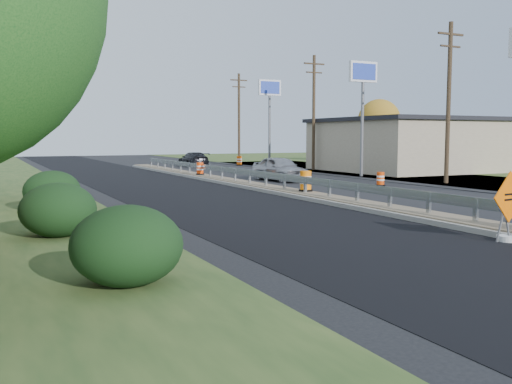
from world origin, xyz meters
name	(u,v)px	position (x,y,z in m)	size (l,w,h in m)	color
ground	(390,213)	(0.00, 0.00, 0.00)	(140.00, 140.00, 0.00)	black
milled_overlay	(186,193)	(-4.40, 10.00, 0.01)	(7.20, 120.00, 0.01)	black
median	(284,191)	(0.00, 8.00, 0.11)	(1.60, 55.00, 0.23)	gray
guardrail	(275,177)	(0.00, 9.00, 0.73)	(0.10, 46.15, 0.72)	silver
retail_building_near	(436,144)	(20.99, 20.00, 2.16)	(18.50, 12.50, 4.27)	tan
pylon_sign_mid	(363,83)	(10.50, 16.00, 6.48)	(2.20, 0.30, 7.90)	slate
pylon_sign_north	(270,96)	(10.50, 30.00, 6.48)	(2.20, 0.30, 7.90)	slate
utility_pole_smid	(449,100)	(11.50, 9.00, 4.93)	(1.90, 0.26, 9.40)	#473523
utility_pole_nmid	(314,110)	(11.50, 24.00, 4.93)	(1.90, 0.26, 9.40)	#473523
utility_pole_north	(239,116)	(11.50, 39.00, 4.93)	(1.90, 0.26, 9.40)	#473523
hedge_south	(127,245)	(-11.00, -6.00, 0.76)	(2.09, 2.09, 1.52)	black
hedge_mid	(58,210)	(-11.50, 0.00, 0.76)	(2.09, 2.09, 1.52)	black
hedge_north	(52,191)	(-11.00, 6.00, 0.76)	(2.09, 2.09, 1.52)	black
tree_far_yellow	(379,121)	(26.00, 34.00, 4.54)	(4.62, 4.62, 6.86)	#473523
caution_sign	(508,224)	(-0.90, -5.94, 0.48)	(1.35, 0.57, 1.87)	white
barrel_median_mid	(306,181)	(0.27, 6.41, 0.69)	(0.65, 0.65, 0.95)	black
barrel_median_far	(200,169)	(-0.07, 19.67, 0.63)	(0.56, 0.56, 0.83)	black
barrel_shoulder_near	(380,179)	(7.00, 9.44, 0.38)	(0.53, 0.53, 0.78)	black
barrel_shoulder_far	(239,161)	(9.20, 33.85, 0.44)	(0.62, 0.62, 0.91)	black
car_silver	(280,169)	(3.57, 15.07, 0.78)	(1.83, 4.55, 1.55)	#A3A2A6
car_dark_far	(194,159)	(4.54, 33.86, 0.67)	(1.89, 4.64, 1.35)	black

